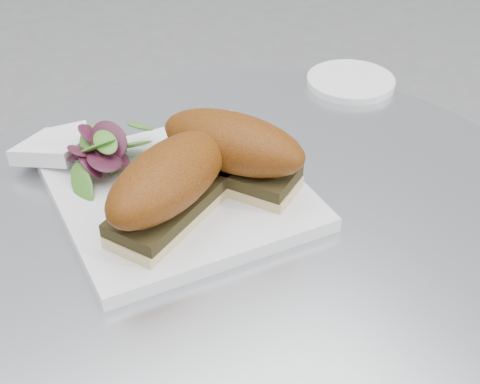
# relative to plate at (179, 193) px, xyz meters

# --- Properties ---
(table) EXTENTS (0.70, 0.70, 0.73)m
(table) POSITION_rel_plate_xyz_m (0.05, -0.06, -0.25)
(table) COLOR silver
(table) RESTS_ON ground
(plate) EXTENTS (0.27, 0.27, 0.02)m
(plate) POSITION_rel_plate_xyz_m (0.00, 0.00, 0.00)
(plate) COLOR white
(plate) RESTS_ON table
(sandwich_left) EXTENTS (0.19, 0.15, 0.08)m
(sandwich_left) POSITION_rel_plate_xyz_m (-0.03, -0.04, 0.05)
(sandwich_left) COLOR beige
(sandwich_left) RESTS_ON plate
(sandwich_right) EXTENTS (0.15, 0.18, 0.08)m
(sandwich_right) POSITION_rel_plate_xyz_m (0.06, -0.02, 0.05)
(sandwich_right) COLOR beige
(sandwich_right) RESTS_ON plate
(salad) EXTENTS (0.11, 0.11, 0.05)m
(salad) POSITION_rel_plate_xyz_m (-0.05, 0.08, 0.03)
(salad) COLOR #568D2E
(salad) RESTS_ON plate
(napkin) EXTENTS (0.14, 0.14, 0.02)m
(napkin) POSITION_rel_plate_xyz_m (-0.07, 0.13, 0.00)
(napkin) COLOR white
(napkin) RESTS_ON table
(saucer) EXTENTS (0.13, 0.13, 0.01)m
(saucer) POSITION_rel_plate_xyz_m (0.33, 0.12, -0.00)
(saucer) COLOR white
(saucer) RESTS_ON table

